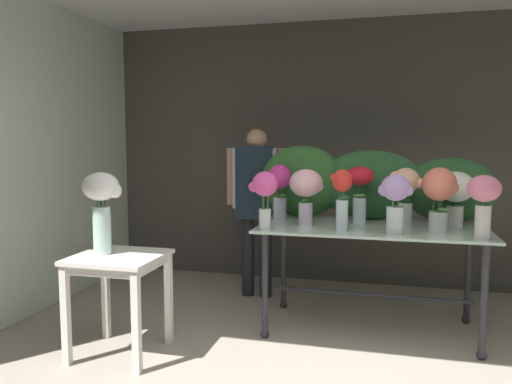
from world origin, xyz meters
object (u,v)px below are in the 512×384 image
Objects in this scene: vase_crimson_dahlias at (360,187)px; vase_coral_anemones at (440,192)px; side_table_white at (119,270)px; vase_magenta_stock at (280,186)px; vase_white_roses_tall at (102,203)px; vase_rosy_lilies at (484,199)px; florist at (257,193)px; vase_scarlet_freesia at (342,195)px; vase_ivory_ranunculus at (455,192)px; vase_blush_hydrangea at (306,189)px; display_table_glass at (371,243)px; vase_fuchsia_peonies at (265,191)px; vase_lilac_snapdragons at (395,199)px; vase_peach_roses at (406,189)px.

vase_crimson_dahlias is 0.98× the size of vase_coral_anemones.
vase_magenta_stock is (0.94, 1.06, 0.53)m from side_table_white.
vase_rosy_lilies is at bearing 12.14° from vase_white_roses_tall.
vase_coral_anemones is (1.60, -0.77, 0.13)m from florist.
vase_white_roses_tall is at bearing -114.79° from florist.
side_table_white is 2.58m from vase_rosy_lilies.
vase_crimson_dahlias is 1.01× the size of vase_scarlet_freesia.
vase_scarlet_freesia reaches higher than vase_rosy_lilies.
vase_ivory_ranunculus is at bearing -16.23° from florist.
vase_scarlet_freesia reaches higher than vase_blush_hydrangea.
vase_white_roses_tall is (-0.72, -1.57, 0.07)m from florist.
florist is 3.72× the size of vase_rosy_lilies.
display_table_glass is at bearing -9.86° from vase_magenta_stock.
vase_white_roses_tall is (-2.59, -0.56, -0.04)m from vase_rosy_lilies.
vase_coral_anemones is 0.30m from vase_ivory_ranunculus.
side_table_white is 1.51× the size of vase_coral_anemones.
vase_ivory_ranunculus is at bearing 61.95° from vase_coral_anemones.
florist reaches higher than vase_crimson_dahlias.
vase_coral_anemones is 0.72m from vase_scarlet_freesia.
vase_scarlet_freesia is at bearing 11.48° from vase_fuchsia_peonies.
vase_crimson_dahlias reaches higher than vase_fuchsia_peonies.
vase_white_roses_tall is (-2.01, -0.60, -0.02)m from vase_lilac_snapdragons.
vase_fuchsia_peonies reaches higher than side_table_white.
vase_lilac_snapdragons is 2.09m from vase_white_roses_tall.
florist is 2.84× the size of vase_white_roses_tall.
side_table_white is 2.63m from vase_ivory_ranunculus.
vase_coral_anemones is 0.35m from vase_rosy_lilies.
vase_white_roses_tall is (-2.32, -0.79, -0.06)m from vase_coral_anemones.
vase_fuchsia_peonies is (0.33, -1.03, 0.12)m from florist.
vase_coral_anemones is at bearing 137.66° from vase_rosy_lilies.
vase_coral_anemones reaches higher than side_table_white.
side_table_white is at bearing -111.08° from florist.
vase_ivory_ranunculus is (0.14, 0.26, -0.02)m from vase_coral_anemones.
vase_peach_roses is 1.06× the size of vase_lilac_snapdragons.
vase_fuchsia_peonies is (0.93, 0.54, 0.53)m from side_table_white.
vase_peach_roses is 0.64m from vase_rosy_lilies.
vase_coral_anemones is at bearing 19.85° from side_table_white.
vase_magenta_stock is (-1.02, 0.09, -0.01)m from vase_peach_roses.
vase_white_roses_tall is (-2.47, -1.06, -0.04)m from vase_ivory_ranunculus.
vase_ivory_ranunculus is 0.75× the size of vase_white_roses_tall.
display_table_glass is 3.74× the size of vase_magenta_stock.
vase_lilac_snapdragons is (0.38, -0.05, -0.01)m from vase_scarlet_freesia.
florist is 1.17m from vase_crimson_dahlias.
vase_rosy_lilies reaches higher than display_table_glass.
florist is at bearing 68.92° from side_table_white.
display_table_glass is 3.96× the size of vase_fuchsia_peonies.
display_table_glass is 0.67m from vase_coral_anemones.
vase_coral_anemones is at bearing 31.93° from vase_lilac_snapdragons.
vase_magenta_stock reaches higher than vase_peach_roses.
vase_crimson_dahlias is (1.01, -0.58, 0.13)m from florist.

